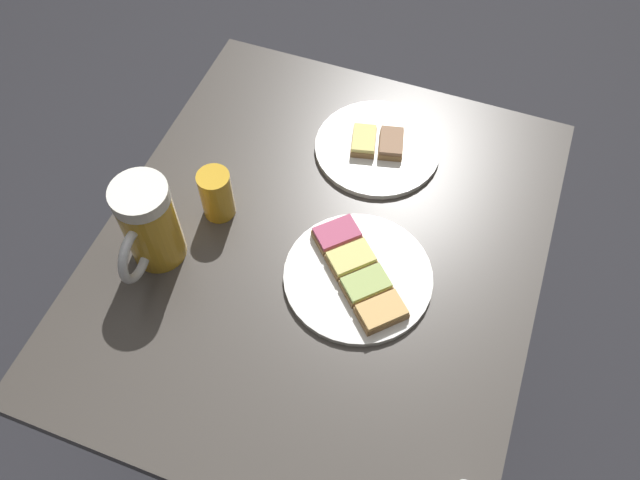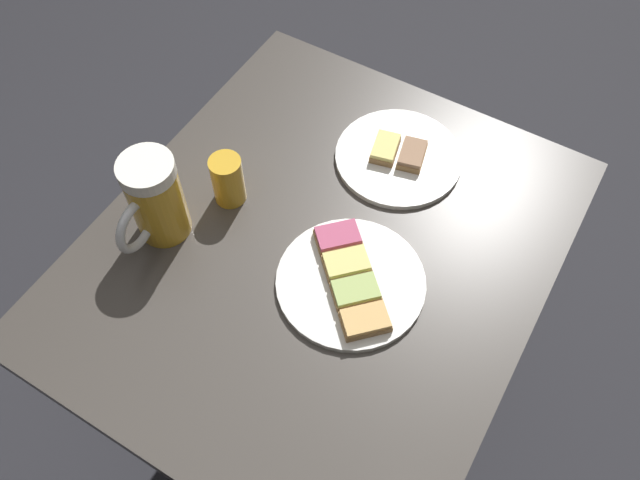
{
  "view_description": "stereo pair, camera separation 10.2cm",
  "coord_description": "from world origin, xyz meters",
  "px_view_note": "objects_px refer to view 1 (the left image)",
  "views": [
    {
      "loc": [
        -0.52,
        -0.19,
        1.63
      ],
      "look_at": [
        0.0,
        0.0,
        0.77
      ],
      "focal_mm": 36.18,
      "sensor_mm": 36.0,
      "label": 1
    },
    {
      "loc": [
        -0.48,
        -0.28,
        1.63
      ],
      "look_at": [
        0.0,
        0.0,
        0.77
      ],
      "focal_mm": 36.18,
      "sensor_mm": 36.0,
      "label": 2
    }
  ],
  "objects_px": {
    "plate_far": "(377,147)",
    "beer_mug": "(148,225)",
    "plate_near": "(358,275)",
    "beer_glass_small": "(217,194)"
  },
  "relations": [
    {
      "from": "plate_far",
      "to": "beer_mug",
      "type": "distance_m",
      "value": 0.43
    },
    {
      "from": "plate_far",
      "to": "plate_near",
      "type": "bearing_deg",
      "value": -168.99
    },
    {
      "from": "plate_near",
      "to": "beer_mug",
      "type": "bearing_deg",
      "value": 102.13
    },
    {
      "from": "plate_near",
      "to": "beer_mug",
      "type": "relative_size",
      "value": 1.46
    },
    {
      "from": "plate_near",
      "to": "plate_far",
      "type": "relative_size",
      "value": 1.04
    },
    {
      "from": "plate_far",
      "to": "beer_mug",
      "type": "relative_size",
      "value": 1.4
    },
    {
      "from": "plate_near",
      "to": "plate_far",
      "type": "distance_m",
      "value": 0.27
    },
    {
      "from": "beer_mug",
      "to": "plate_far",
      "type": "bearing_deg",
      "value": -38.4
    },
    {
      "from": "plate_far",
      "to": "beer_glass_small",
      "type": "xyz_separation_m",
      "value": [
        -0.22,
        0.21,
        0.04
      ]
    },
    {
      "from": "plate_near",
      "to": "plate_far",
      "type": "height_order",
      "value": "same"
    }
  ]
}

